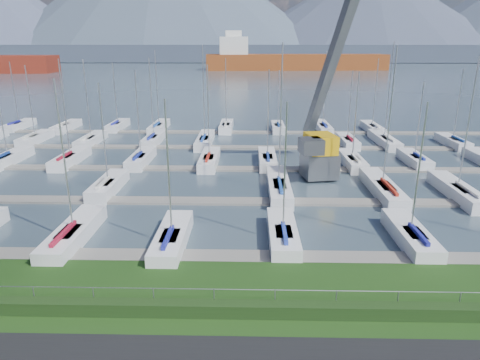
{
  "coord_description": "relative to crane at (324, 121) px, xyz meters",
  "views": [
    {
      "loc": [
        0.71,
        -18.28,
        12.68
      ],
      "look_at": [
        0.0,
        12.0,
        3.0
      ],
      "focal_mm": 32.0,
      "sensor_mm": 36.0,
      "label": 1
    }
  ],
  "objects": [
    {
      "name": "mountains",
      "position": [
        -0.78,
        380.28,
        41.35
      ],
      "size": [
        1190.0,
        360.0,
        115.0
      ],
      "color": "#3D4659",
      "rests_on": "water"
    },
    {
      "name": "water",
      "position": [
        -8.13,
        235.66,
        -5.73
      ],
      "size": [
        800.0,
        540.0,
        0.2
      ],
      "primitive_type": "cube",
      "color": "#3D4D5A"
    },
    {
      "name": "cargo_ship_mid",
      "position": [
        11.72,
        187.2,
        -1.72
      ],
      "size": [
        93.61,
        25.42,
        21.5
      ],
      "rotation": [
        0.0,
        0.0,
        0.08
      ],
      "color": "brown",
      "rests_on": "water"
    },
    {
      "name": "sailboat_fleet",
      "position": [
        -10.06,
        4.36,
        0.05
      ],
      "size": [
        73.52,
        49.36,
        13.49
      ],
      "color": "navy",
      "rests_on": "water"
    },
    {
      "name": "foothill",
      "position": [
        -8.13,
        305.66,
        0.67
      ],
      "size": [
        900.0,
        80.0,
        12.0
      ],
      "primitive_type": "cube",
      "color": "#3E485B",
      "rests_on": "water"
    },
    {
      "name": "docks",
      "position": [
        -8.13,
        1.66,
        -5.55
      ],
      "size": [
        90.0,
        41.6,
        0.25
      ],
      "color": "gray",
      "rests_on": "water"
    },
    {
      "name": "hedge",
      "position": [
        -8.13,
        -24.74,
        -4.98
      ],
      "size": [
        80.0,
        0.7,
        0.7
      ],
      "primitive_type": "cube",
      "color": "#1D3613",
      "rests_on": "grass"
    },
    {
      "name": "fence",
      "position": [
        -8.13,
        -24.34,
        -4.13
      ],
      "size": [
        80.0,
        0.04,
        0.04
      ],
      "primitive_type": "cylinder",
      "rotation": [
        0.0,
        1.57,
        0.0
      ],
      "color": "gray",
      "rests_on": "grass"
    },
    {
      "name": "crane",
      "position": [
        0.0,
        0.0,
        0.0
      ],
      "size": [
        6.58,
        13.2,
        22.35
      ],
      "rotation": [
        0.0,
        0.0,
        0.18
      ],
      "color": "slate",
      "rests_on": "water"
    },
    {
      "name": "path",
      "position": [
        -8.13,
        -27.34,
        -5.32
      ],
      "size": [
        160.0,
        2.0,
        0.04
      ],
      "primitive_type": "cube",
      "color": "black",
      "rests_on": "grass"
    }
  ]
}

